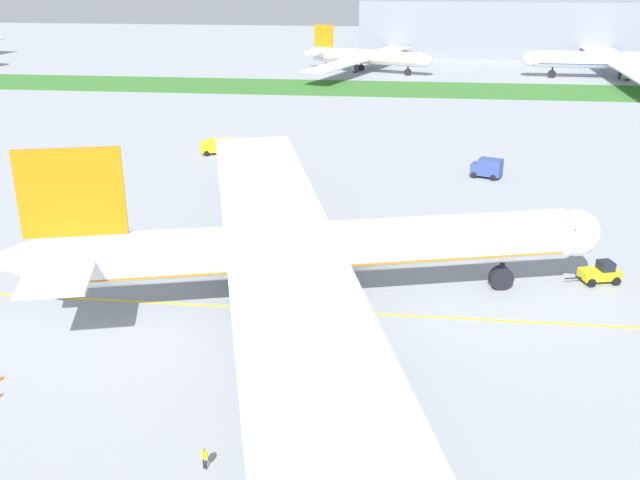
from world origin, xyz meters
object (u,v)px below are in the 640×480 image
(airliner_foreground, at_px, (301,250))
(service_truck_baggage_loader, at_px, (487,168))
(parked_airliner_far_right, at_px, (618,61))
(service_truck_fuel_bowser, at_px, (216,146))
(parked_airliner_far_centre, at_px, (365,57))
(pushback_tug, at_px, (600,273))
(traffic_cone_near_nose, at_px, (0,377))
(ground_crew_wingwalker_port, at_px, (204,456))

(airliner_foreground, height_order, service_truck_baggage_loader, airliner_foreground)
(service_truck_baggage_loader, height_order, parked_airliner_far_right, parked_airliner_far_right)
(service_truck_fuel_bowser, height_order, parked_airliner_far_centre, parked_airliner_far_centre)
(pushback_tug, height_order, service_truck_fuel_bowser, service_truck_fuel_bowser)
(pushback_tug, xyz_separation_m, service_truck_fuel_bowser, (-52.17, 47.04, 0.35))
(pushback_tug, distance_m, traffic_cone_near_nose, 57.37)
(airliner_foreground, distance_m, ground_crew_wingwalker_port, 25.90)
(ground_crew_wingwalker_port, xyz_separation_m, traffic_cone_near_nose, (-18.95, 8.69, -0.68))
(traffic_cone_near_nose, bearing_deg, service_truck_baggage_loader, 54.88)
(pushback_tug, bearing_deg, service_truck_baggage_loader, 101.84)
(ground_crew_wingwalker_port, xyz_separation_m, service_truck_baggage_loader, (24.90, 71.04, 0.60))
(parked_airliner_far_centre, relative_size, parked_airliner_far_right, 0.77)
(airliner_foreground, xyz_separation_m, parked_airliner_far_right, (66.29, 147.28, -0.51))
(traffic_cone_near_nose, distance_m, parked_airliner_far_right, 186.18)
(service_truck_fuel_bowser, bearing_deg, traffic_cone_near_nose, -89.63)
(traffic_cone_near_nose, bearing_deg, airliner_foreground, 37.32)
(ground_crew_wingwalker_port, relative_size, service_truck_fuel_bowser, 0.28)
(service_truck_baggage_loader, height_order, service_truck_fuel_bowser, service_truck_baggage_loader)
(ground_crew_wingwalker_port, height_order, service_truck_baggage_loader, service_truck_baggage_loader)
(service_truck_fuel_bowser, distance_m, parked_airliner_far_centre, 98.85)
(ground_crew_wingwalker_port, relative_size, service_truck_baggage_loader, 0.32)
(traffic_cone_near_nose, relative_size, parked_airliner_far_centre, 0.01)
(traffic_cone_near_nose, height_order, parked_airliner_far_centre, parked_airliner_far_centre)
(parked_airliner_far_centre, xyz_separation_m, parked_airliner_far_right, (68.97, -4.79, 0.59))
(traffic_cone_near_nose, bearing_deg, parked_airliner_far_right, 61.74)
(traffic_cone_near_nose, distance_m, parked_airliner_far_centre, 169.85)
(traffic_cone_near_nose, bearing_deg, service_truck_fuel_bowser, 90.37)
(service_truck_baggage_loader, height_order, parked_airliner_far_centre, parked_airliner_far_centre)
(pushback_tug, height_order, parked_airliner_far_right, parked_airliner_far_right)
(ground_crew_wingwalker_port, bearing_deg, parked_airliner_far_right, 68.16)
(airliner_foreground, bearing_deg, parked_airliner_far_centre, 91.01)
(ground_crew_wingwalker_port, distance_m, parked_airliner_far_centre, 177.44)
(pushback_tug, distance_m, service_truck_baggage_loader, 38.33)
(service_truck_fuel_bowser, distance_m, parked_airliner_far_right, 127.80)
(parked_airliner_far_centre, bearing_deg, ground_crew_wingwalker_port, -90.07)
(pushback_tug, relative_size, parked_airliner_far_centre, 0.09)
(airliner_foreground, xyz_separation_m, pushback_tug, (29.87, 8.19, -4.43))
(airliner_foreground, relative_size, ground_crew_wingwalker_port, 60.24)
(service_truck_fuel_bowser, relative_size, parked_airliner_far_centre, 0.09)
(parked_airliner_far_centre, bearing_deg, service_truck_baggage_loader, -76.93)
(parked_airliner_far_centre, bearing_deg, pushback_tug, -77.25)
(service_truck_fuel_bowser, bearing_deg, airliner_foreground, -68.02)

